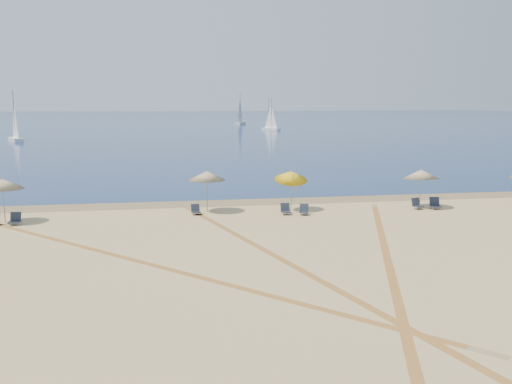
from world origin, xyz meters
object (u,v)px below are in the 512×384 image
Objects in this scene: chair_6 at (417,204)px; sailboat_1 at (269,115)px; umbrella_1 at (3,184)px; umbrella_2 at (207,176)px; sailboat_0 at (15,126)px; chair_4 at (286,210)px; chair_3 at (196,210)px; chair_7 at (435,204)px; sailboat_3 at (271,121)px; umbrella_4 at (421,174)px; sailboat_2 at (240,115)px; chair_5 at (304,210)px; chair_2 at (15,219)px; umbrella_3 at (291,176)px.

sailboat_1 is at bearing 69.26° from chair_6.
umbrella_1 is 24.57m from chair_6.
sailboat_0 reaches higher than umbrella_2.
chair_6 reaches higher than chair_4.
sailboat_1 is (33.24, 148.47, 2.21)m from chair_3.
chair_7 is 0.11× the size of sailboat_3.
chair_7 is at bearing -37.62° from umbrella_4.
sailboat_2 is at bearing 82.25° from chair_4.
chair_3 is at bearing -93.18° from sailboat_0.
chair_6 is at bearing -5.39° from umbrella_2.
sailboat_3 is at bearing 70.67° from chair_6.
chair_3 is 0.81× the size of chair_7.
chair_5 is at bearing -71.70° from sailboat_2.
chair_7 reaches higher than chair_2.
umbrella_1 is 0.29× the size of sailboat_0.
umbrella_2 is at bearing 160.31° from chair_4.
chair_3 is 135.84m from sailboat_2.
umbrella_4 is at bearing -3.73° from umbrella_2.
chair_2 is 1.05× the size of chair_3.
umbrella_2 is at bearing 178.91° from chair_5.
umbrella_4 reaches higher than chair_2.
chair_5 is (17.00, -0.63, -1.91)m from umbrella_1.
sailboat_3 is (10.56, 100.43, 1.98)m from chair_6.
sailboat_0 is 0.90× the size of sailboat_2.
chair_4 is at bearing -80.94° from sailboat_1.
sailboat_2 is (32.42, 134.57, 0.71)m from umbrella_1.
umbrella_1 is at bearing 166.64° from chair_6.
umbrella_3 is 3.35× the size of chair_7.
umbrella_3 is at bearing -135.68° from sailboat_3.
sailboat_3 is at bearing 76.58° from umbrella_2.
sailboat_3 is at bearing 70.75° from umbrella_1.
sailboat_0 is at bearing 176.23° from sailboat_3.
chair_6 is 0.08× the size of sailboat_2.
chair_7 is 0.09× the size of sailboat_0.
chair_3 is 0.88× the size of chair_5.
sailboat_1 is 49.36m from sailboat_3.
umbrella_1 is at bearing -101.35° from sailboat_0.
chair_2 reaches higher than chair_4.
chair_2 is 0.07× the size of sailboat_2.
sailboat_2 is 1.27× the size of sailboat_3.
umbrella_4 reaches higher than chair_6.
umbrella_4 is (8.34, -0.40, -0.04)m from umbrella_3.
umbrella_2 is at bearing -138.57° from sailboat_3.
umbrella_4 is at bearing 153.26° from chair_7.
chair_6 reaches higher than chair_3.
sailboat_3 reaches higher than chair_6.
chair_6 reaches higher than chair_5.
umbrella_3 is 3.97× the size of chair_2.
sailboat_2 is (6.82, 134.81, 2.57)m from chair_7.
chair_7 reaches higher than chair_5.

